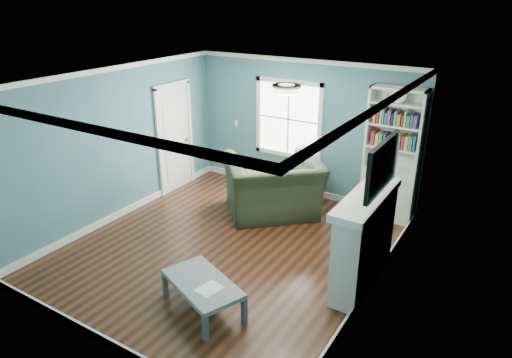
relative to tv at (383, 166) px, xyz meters
The scene contains 13 objects.
floor 2.80m from the tv, behind, with size 5.00×5.00×0.00m, color black.
room_walls 2.21m from the tv, behind, with size 5.00×5.00×5.00m.
trim 2.26m from the tv, behind, with size 4.50×5.00×2.60m.
window 3.40m from the tv, 137.57° to the left, with size 1.40×0.06×1.50m.
bookshelf 2.29m from the tv, 101.57° to the left, with size 0.90×0.35×2.31m.
fireplace 1.10m from the tv, behind, with size 0.44×1.58×1.30m.
tv is the anchor object (origin of this frame).
door 4.63m from the tv, 164.80° to the left, with size 0.12×0.98×2.17m.
ceiling_fixture 1.54m from the tv, behind, with size 0.38×0.38×0.15m.
light_switch 4.38m from the tv, 148.30° to the left, with size 0.08×0.01×0.12m, color white.
recliner 2.71m from the tv, 151.51° to the left, with size 1.59×1.03×1.39m, color black.
coffee_table 2.65m from the tv, 135.35° to the right, with size 1.23×0.96×0.40m.
paper_sheet 2.57m from the tv, 131.09° to the right, with size 0.23×0.29×0.00m, color white.
Camera 1 is at (3.62, -5.04, 3.68)m, focal length 32.00 mm.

